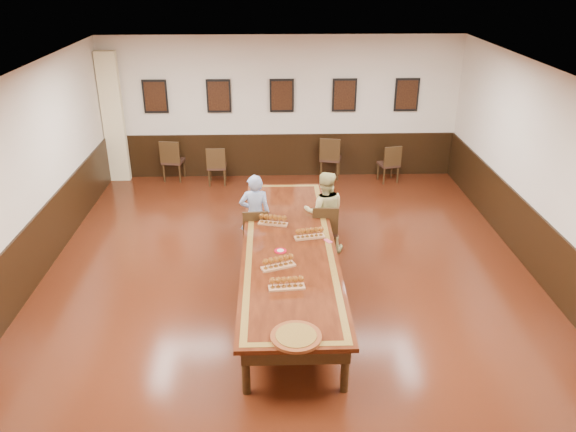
{
  "coord_description": "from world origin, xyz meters",
  "views": [
    {
      "loc": [
        -0.25,
        -7.5,
        4.71
      ],
      "look_at": [
        0.0,
        0.5,
        1.0
      ],
      "focal_mm": 35.0,
      "sensor_mm": 36.0,
      "label": 1
    }
  ],
  "objects_px": {
    "chair_woman": "(324,228)",
    "spare_chair_c": "(331,157)",
    "person_man": "(255,215)",
    "person_woman": "(324,212)",
    "chair_man": "(256,232)",
    "carved_platter": "(296,337)",
    "spare_chair_d": "(389,163)",
    "spare_chair_b": "(217,165)",
    "conference_table": "(289,253)",
    "spare_chair_a": "(173,159)"
  },
  "relations": [
    {
      "from": "chair_man",
      "to": "carved_platter",
      "type": "height_order",
      "value": "chair_man"
    },
    {
      "from": "chair_man",
      "to": "spare_chair_a",
      "type": "distance_m",
      "value": 4.2
    },
    {
      "from": "chair_man",
      "to": "chair_woman",
      "type": "height_order",
      "value": "chair_woman"
    },
    {
      "from": "chair_man",
      "to": "person_man",
      "type": "xyz_separation_m",
      "value": [
        -0.0,
        0.1,
        0.27
      ]
    },
    {
      "from": "person_man",
      "to": "person_woman",
      "type": "xyz_separation_m",
      "value": [
        1.18,
        0.07,
        0.0
      ]
    },
    {
      "from": "person_woman",
      "to": "spare_chair_d",
      "type": "bearing_deg",
      "value": -116.89
    },
    {
      "from": "spare_chair_b",
      "to": "conference_table",
      "type": "distance_m",
      "value": 4.72
    },
    {
      "from": "spare_chair_c",
      "to": "conference_table",
      "type": "distance_m",
      "value": 4.95
    },
    {
      "from": "person_man",
      "to": "carved_platter",
      "type": "relative_size",
      "value": 2.19
    },
    {
      "from": "conference_table",
      "to": "carved_platter",
      "type": "xyz_separation_m",
      "value": [
        0.0,
        -2.28,
        0.16
      ]
    },
    {
      "from": "chair_man",
      "to": "conference_table",
      "type": "height_order",
      "value": "chair_man"
    },
    {
      "from": "spare_chair_a",
      "to": "spare_chair_d",
      "type": "height_order",
      "value": "spare_chair_a"
    },
    {
      "from": "carved_platter",
      "to": "chair_man",
      "type": "bearing_deg",
      "value": 99.13
    },
    {
      "from": "spare_chair_a",
      "to": "carved_platter",
      "type": "xyz_separation_m",
      "value": [
        2.51,
        -7.06,
        0.29
      ]
    },
    {
      "from": "spare_chair_d",
      "to": "conference_table",
      "type": "relative_size",
      "value": 0.18
    },
    {
      "from": "spare_chair_a",
      "to": "spare_chair_b",
      "type": "distance_m",
      "value": 1.06
    },
    {
      "from": "spare_chair_c",
      "to": "person_woman",
      "type": "bearing_deg",
      "value": 95.11
    },
    {
      "from": "spare_chair_d",
      "to": "carved_platter",
      "type": "height_order",
      "value": "spare_chair_d"
    },
    {
      "from": "spare_chair_a",
      "to": "conference_table",
      "type": "relative_size",
      "value": 0.19
    },
    {
      "from": "spare_chair_b",
      "to": "conference_table",
      "type": "bearing_deg",
      "value": 106.76
    },
    {
      "from": "spare_chair_b",
      "to": "person_man",
      "type": "relative_size",
      "value": 0.62
    },
    {
      "from": "chair_man",
      "to": "spare_chair_d",
      "type": "bearing_deg",
      "value": -132.96
    },
    {
      "from": "spare_chair_d",
      "to": "person_woman",
      "type": "relative_size",
      "value": 0.61
    },
    {
      "from": "chair_woman",
      "to": "spare_chair_a",
      "type": "height_order",
      "value": "spare_chair_a"
    },
    {
      "from": "spare_chair_d",
      "to": "person_man",
      "type": "relative_size",
      "value": 0.61
    },
    {
      "from": "chair_woman",
      "to": "spare_chair_a",
      "type": "bearing_deg",
      "value": -47.61
    },
    {
      "from": "person_man",
      "to": "person_woman",
      "type": "height_order",
      "value": "person_woman"
    },
    {
      "from": "chair_man",
      "to": "spare_chair_d",
      "type": "height_order",
      "value": "chair_man"
    },
    {
      "from": "chair_woman",
      "to": "person_man",
      "type": "relative_size",
      "value": 0.64
    },
    {
      "from": "spare_chair_c",
      "to": "carved_platter",
      "type": "relative_size",
      "value": 1.5
    },
    {
      "from": "chair_woman",
      "to": "carved_platter",
      "type": "distance_m",
      "value": 3.5
    },
    {
      "from": "spare_chair_d",
      "to": "conference_table",
      "type": "height_order",
      "value": "spare_chair_d"
    },
    {
      "from": "chair_woman",
      "to": "spare_chair_d",
      "type": "relative_size",
      "value": 1.06
    },
    {
      "from": "chair_woman",
      "to": "conference_table",
      "type": "height_order",
      "value": "chair_woman"
    },
    {
      "from": "spare_chair_b",
      "to": "person_man",
      "type": "xyz_separation_m",
      "value": [
        0.95,
        -3.32,
        0.28
      ]
    },
    {
      "from": "spare_chair_a",
      "to": "person_woman",
      "type": "bearing_deg",
      "value": 139.34
    },
    {
      "from": "spare_chair_b",
      "to": "carved_platter",
      "type": "xyz_separation_m",
      "value": [
        1.49,
        -6.76,
        0.33
      ]
    },
    {
      "from": "spare_chair_d",
      "to": "spare_chair_c",
      "type": "bearing_deg",
      "value": -26.35
    },
    {
      "from": "chair_man",
      "to": "spare_chair_b",
      "type": "bearing_deg",
      "value": -76.82
    },
    {
      "from": "person_woman",
      "to": "spare_chair_b",
      "type": "bearing_deg",
      "value": -55.16
    },
    {
      "from": "spare_chair_a",
      "to": "spare_chair_c",
      "type": "bearing_deg",
      "value": -171.6
    },
    {
      "from": "chair_man",
      "to": "spare_chair_b",
      "type": "height_order",
      "value": "chair_man"
    },
    {
      "from": "spare_chair_c",
      "to": "spare_chair_b",
      "type": "bearing_deg",
      "value": 20.18
    },
    {
      "from": "chair_man",
      "to": "spare_chair_b",
      "type": "relative_size",
      "value": 1.02
    },
    {
      "from": "spare_chair_c",
      "to": "carved_platter",
      "type": "height_order",
      "value": "spare_chair_c"
    },
    {
      "from": "chair_woman",
      "to": "spare_chair_c",
      "type": "xyz_separation_m",
      "value": [
        0.48,
        3.68,
        0.03
      ]
    },
    {
      "from": "chair_woman",
      "to": "carved_platter",
      "type": "relative_size",
      "value": 1.4
    },
    {
      "from": "person_man",
      "to": "chair_woman",
      "type": "bearing_deg",
      "value": 176.48
    },
    {
      "from": "chair_woman",
      "to": "spare_chair_c",
      "type": "height_order",
      "value": "spare_chair_c"
    },
    {
      "from": "chair_man",
      "to": "person_man",
      "type": "height_order",
      "value": "person_man"
    }
  ]
}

